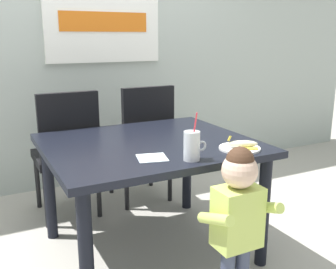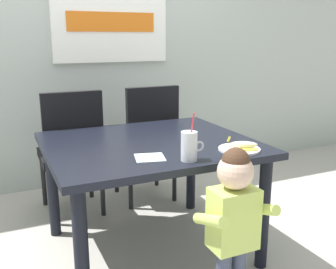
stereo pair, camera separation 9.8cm
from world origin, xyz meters
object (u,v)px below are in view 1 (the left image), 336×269
object	(u,v)px
dining_table	(149,157)
paper_napkin	(152,158)
snack_plate	(240,148)
dining_chair_right	(143,137)
peeled_banana	(243,144)
dining_chair_left	(67,147)
toddler_standing	(238,210)
milk_cup	(192,147)

from	to	relation	value
dining_table	paper_napkin	bearing A→B (deg)	-111.20
snack_plate	dining_chair_right	bearing A→B (deg)	95.81
dining_table	peeled_banana	size ratio (longest dim) A/B	6.97
dining_chair_left	snack_plate	distance (m)	1.31
toddler_standing	peeled_banana	world-z (taller)	toddler_standing
snack_plate	paper_napkin	distance (m)	0.51
dining_chair_left	milk_cup	size ratio (longest dim) A/B	3.83
dining_table	snack_plate	world-z (taller)	snack_plate
dining_table	dining_chair_right	world-z (taller)	dining_chair_right
milk_cup	paper_napkin	distance (m)	0.22
milk_cup	paper_napkin	size ratio (longest dim) A/B	1.67
milk_cup	peeled_banana	size ratio (longest dim) A/B	1.45
snack_plate	peeled_banana	distance (m)	0.03
dining_table	peeled_banana	distance (m)	0.57
dining_chair_right	peeled_banana	size ratio (longest dim) A/B	5.54
dining_chair_left	toddler_standing	size ratio (longest dim) A/B	1.15
dining_chair_right	snack_plate	distance (m)	1.12
dining_table	paper_napkin	world-z (taller)	paper_napkin
dining_table	dining_chair_left	bearing A→B (deg)	115.39
dining_chair_right	toddler_standing	size ratio (longest dim) A/B	1.15
milk_cup	peeled_banana	bearing A→B (deg)	5.43
dining_chair_left	peeled_banana	distance (m)	1.34
dining_chair_right	milk_cup	distance (m)	1.20
toddler_standing	paper_napkin	xyz separation A→B (m)	(-0.27, 0.38, 0.19)
dining_table	milk_cup	bearing A→B (deg)	-83.33
dining_chair_left	paper_napkin	size ratio (longest dim) A/B	6.40
milk_cup	snack_plate	xyz separation A→B (m)	(0.34, 0.05, -0.06)
dining_chair_right	milk_cup	world-z (taller)	milk_cup
paper_napkin	toddler_standing	bearing A→B (deg)	-54.72
dining_chair_left	dining_chair_right	bearing A→B (deg)	-177.95
peeled_banana	paper_napkin	world-z (taller)	peeled_banana
dining_chair_left	peeled_banana	size ratio (longest dim) A/B	5.54
peeled_banana	paper_napkin	size ratio (longest dim) A/B	1.15
dining_table	dining_chair_right	distance (m)	0.78
dining_chair_left	snack_plate	bearing A→B (deg)	123.70
paper_napkin	dining_chair_left	bearing A→B (deg)	102.19
dining_table	milk_cup	size ratio (longest dim) A/B	4.82
dining_chair_left	milk_cup	world-z (taller)	milk_cup
dining_chair_right	paper_napkin	bearing A→B (deg)	69.23
toddler_standing	milk_cup	bearing A→B (deg)	111.51
dining_chair_right	milk_cup	size ratio (longest dim) A/B	3.83
dining_table	paper_napkin	xyz separation A→B (m)	(-0.12, -0.30, 0.10)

